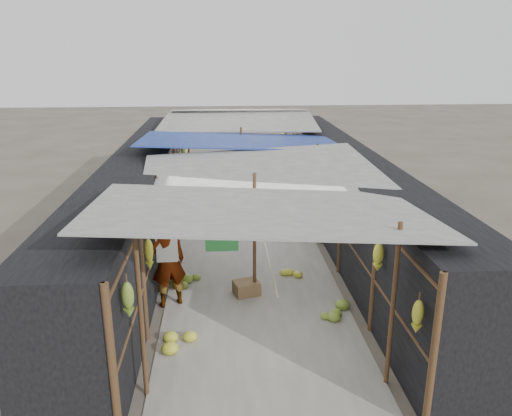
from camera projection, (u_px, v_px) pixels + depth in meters
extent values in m
plane|color=#6B6356|center=(268.00, 388.00, 7.48)|extent=(80.00, 80.00, 0.00)
cube|color=#9E998E|center=(246.00, 235.00, 13.65)|extent=(3.60, 16.00, 0.02)
cube|color=black|center=(143.00, 197.00, 13.12)|extent=(1.40, 15.00, 2.30)
cube|color=black|center=(345.00, 193.00, 13.49)|extent=(1.40, 15.00, 2.30)
cube|color=olive|center=(246.00, 288.00, 10.29)|extent=(0.60, 0.53, 0.30)
cube|color=olive|center=(300.00, 230.00, 13.68)|extent=(0.54, 0.49, 0.27)
cube|color=olive|center=(233.00, 221.00, 14.36)|extent=(0.53, 0.47, 0.30)
cylinder|color=black|center=(297.00, 210.00, 15.51)|extent=(0.61, 0.61, 0.18)
imported|color=white|center=(168.00, 261.00, 9.66)|extent=(0.79, 0.65, 1.87)
imported|color=#2146A7|center=(227.00, 198.00, 14.07)|extent=(0.93, 0.77, 1.73)
imported|color=#4A4340|center=(283.00, 190.00, 16.14)|extent=(0.49, 0.71, 1.02)
cylinder|color=brown|center=(141.00, 316.00, 6.96)|extent=(0.07, 0.07, 2.60)
cylinder|color=brown|center=(393.00, 307.00, 7.21)|extent=(0.07, 0.07, 2.60)
cylinder|color=brown|center=(254.00, 236.00, 9.94)|extent=(0.07, 0.07, 2.60)
cylinder|color=brown|center=(176.00, 196.00, 12.67)|extent=(0.07, 0.07, 2.60)
cylinder|color=brown|center=(316.00, 193.00, 12.91)|extent=(0.07, 0.07, 2.60)
cylinder|color=brown|center=(241.00, 169.00, 15.64)|extent=(0.07, 0.07, 2.60)
cylinder|color=brown|center=(189.00, 151.00, 18.37)|extent=(0.07, 0.07, 2.60)
cylinder|color=brown|center=(286.00, 150.00, 18.62)|extent=(0.07, 0.07, 2.60)
cube|color=#989893|center=(263.00, 210.00, 7.67)|extent=(5.21, 3.19, 0.52)
cube|color=#989893|center=(260.00, 171.00, 10.77)|extent=(5.23, 3.73, 0.50)
cube|color=#214097|center=(240.00, 140.00, 13.86)|extent=(5.40, 3.60, 0.41)
cube|color=#989893|center=(239.00, 121.00, 16.98)|extent=(5.37, 3.66, 0.27)
cube|color=#989893|center=(239.00, 110.00, 19.23)|extent=(5.00, 1.99, 0.24)
cylinder|color=brown|center=(168.00, 163.00, 12.90)|extent=(0.06, 15.00, 0.06)
cylinder|color=brown|center=(321.00, 161.00, 13.17)|extent=(0.06, 15.00, 0.06)
cylinder|color=gray|center=(245.00, 162.00, 13.04)|extent=(0.02, 15.00, 0.02)
cube|color=silver|center=(254.00, 153.00, 15.54)|extent=(0.60, 0.03, 0.55)
cube|color=#AB3D1A|center=(296.00, 188.00, 11.72)|extent=(0.50, 0.03, 0.60)
cube|color=#257131|center=(222.00, 233.00, 8.97)|extent=(0.60, 0.03, 0.70)
cube|color=#1B4AB1|center=(244.00, 164.00, 14.23)|extent=(0.70, 0.03, 0.60)
cube|color=#1A1FAB|center=(261.00, 185.00, 12.08)|extent=(0.55, 0.03, 0.65)
ellipsoid|color=olive|center=(128.00, 300.00, 6.47)|extent=(0.16, 0.14, 0.52)
ellipsoid|color=gold|center=(149.00, 254.00, 8.40)|extent=(0.15, 0.13, 0.58)
ellipsoid|color=gold|center=(157.00, 220.00, 9.50)|extent=(0.14, 0.12, 0.51)
ellipsoid|color=olive|center=(165.00, 204.00, 10.94)|extent=(0.15, 0.12, 0.38)
ellipsoid|color=olive|center=(171.00, 182.00, 12.43)|extent=(0.15, 0.13, 0.43)
ellipsoid|color=olive|center=(175.00, 178.00, 13.44)|extent=(0.20, 0.17, 0.44)
ellipsoid|color=olive|center=(180.00, 160.00, 15.24)|extent=(0.16, 0.13, 0.47)
ellipsoid|color=olive|center=(183.00, 151.00, 16.70)|extent=(0.18, 0.15, 0.52)
ellipsoid|color=olive|center=(186.00, 144.00, 17.82)|extent=(0.16, 0.14, 0.38)
ellipsoid|color=gold|center=(188.00, 133.00, 19.33)|extent=(0.19, 0.16, 0.39)
ellipsoid|color=gold|center=(417.00, 317.00, 6.50)|extent=(0.15, 0.13, 0.49)
ellipsoid|color=gold|center=(378.00, 257.00, 8.09)|extent=(0.18, 0.15, 0.49)
ellipsoid|color=olive|center=(347.00, 211.00, 10.01)|extent=(0.19, 0.16, 0.55)
ellipsoid|color=gold|center=(335.00, 194.00, 11.05)|extent=(0.20, 0.17, 0.41)
ellipsoid|color=olive|center=(323.00, 188.00, 12.42)|extent=(0.20, 0.17, 0.40)
ellipsoid|color=gold|center=(310.00, 172.00, 14.19)|extent=(0.17, 0.15, 0.55)
ellipsoid|color=gold|center=(301.00, 157.00, 15.65)|extent=(0.15, 0.12, 0.46)
ellipsoid|color=olive|center=(294.00, 147.00, 17.15)|extent=(0.17, 0.15, 0.46)
ellipsoid|color=gold|center=(288.00, 142.00, 18.49)|extent=(0.18, 0.15, 0.36)
ellipsoid|color=gold|center=(284.00, 131.00, 19.67)|extent=(0.18, 0.15, 0.36)
ellipsoid|color=gold|center=(194.00, 212.00, 15.21)|extent=(0.50, 0.43, 0.25)
ellipsoid|color=olive|center=(185.00, 279.00, 10.79)|extent=(0.48, 0.41, 0.24)
ellipsoid|color=olive|center=(236.00, 229.00, 13.69)|extent=(0.64, 0.54, 0.32)
ellipsoid|color=gold|center=(175.00, 338.00, 8.52)|extent=(0.59, 0.50, 0.29)
ellipsoid|color=olive|center=(337.00, 310.00, 9.44)|extent=(0.56, 0.48, 0.28)
ellipsoid|color=gold|center=(292.00, 272.00, 11.06)|extent=(0.53, 0.45, 0.27)
ellipsoid|color=olive|center=(281.00, 187.00, 17.96)|extent=(0.61, 0.52, 0.31)
ellipsoid|color=olive|center=(310.00, 235.00, 13.29)|extent=(0.58, 0.49, 0.29)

